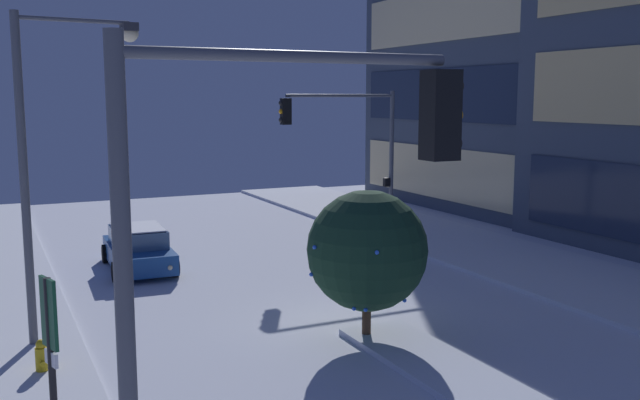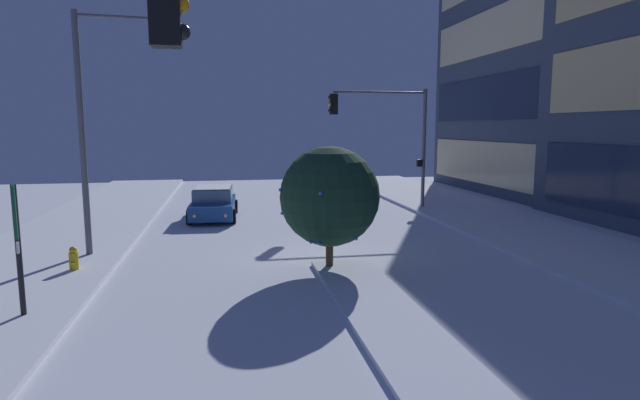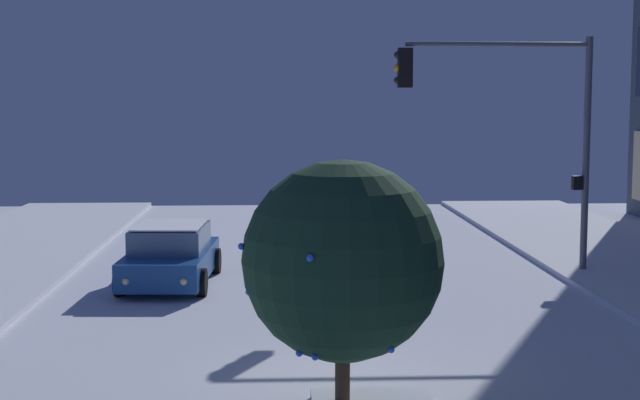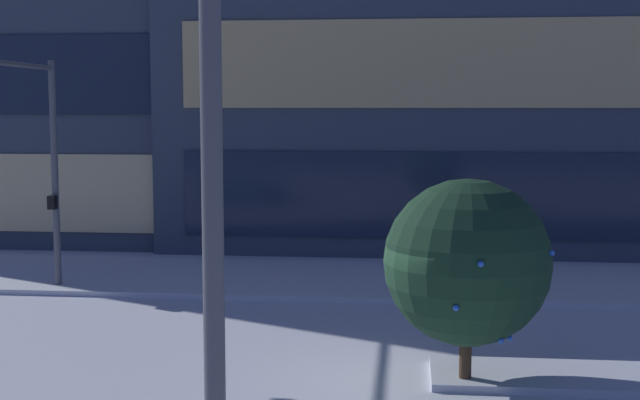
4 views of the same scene
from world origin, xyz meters
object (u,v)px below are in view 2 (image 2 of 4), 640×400
(decorated_tree_median, at_px, (330,196))
(fire_hydrant, at_px, (74,261))
(traffic_light_corner_far_left, at_px, (388,127))
(parking_info_sign, at_px, (17,235))
(car_near, at_px, (214,203))
(street_lamp_arched, at_px, (106,100))

(decorated_tree_median, bearing_deg, fire_hydrant, -97.11)
(traffic_light_corner_far_left, height_order, parking_info_sign, traffic_light_corner_far_left)
(decorated_tree_median, bearing_deg, car_near, -159.61)
(traffic_light_corner_far_left, relative_size, decorated_tree_median, 1.66)
(fire_hydrant, bearing_deg, car_near, 156.44)
(car_near, bearing_deg, decorated_tree_median, 23.24)
(car_near, relative_size, street_lamp_arched, 0.59)
(car_near, bearing_deg, parking_info_sign, -14.49)
(parking_info_sign, bearing_deg, car_near, 55.89)
(fire_hydrant, distance_m, parking_info_sign, 3.97)
(decorated_tree_median, bearing_deg, traffic_light_corner_far_left, 154.03)
(car_near, xyz_separation_m, fire_hydrant, (8.70, -3.80, -0.31))
(car_near, bearing_deg, traffic_light_corner_far_left, 98.41)
(street_lamp_arched, bearing_deg, parking_info_sign, -103.68)
(traffic_light_corner_far_left, xyz_separation_m, decorated_tree_median, (10.47, -5.10, -2.03))
(car_near, distance_m, decorated_tree_median, 10.38)
(parking_info_sign, relative_size, decorated_tree_median, 0.82)
(street_lamp_arched, bearing_deg, car_near, 59.76)
(street_lamp_arched, bearing_deg, traffic_light_corner_far_left, 27.13)
(car_near, xyz_separation_m, decorated_tree_median, (9.62, 3.58, 1.51))
(street_lamp_arched, xyz_separation_m, fire_hydrant, (1.96, -0.72, -4.67))
(traffic_light_corner_far_left, relative_size, fire_hydrant, 7.46)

